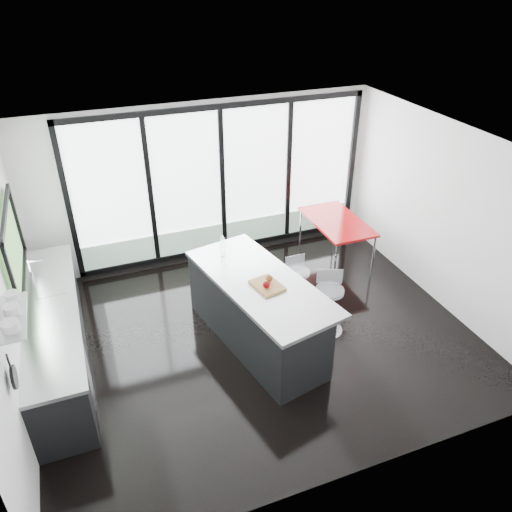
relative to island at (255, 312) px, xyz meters
name	(u,v)px	position (x,y,z in m)	size (l,w,h in m)	color
floor	(257,334)	(0.07, 0.11, -0.51)	(6.00, 5.00, 0.00)	black
ceiling	(257,150)	(0.07, 0.11, 2.29)	(6.00, 5.00, 0.00)	white
wall_back	(221,188)	(0.34, 2.58, 0.76)	(6.00, 0.09, 2.80)	silver
wall_front	(355,382)	(0.07, -2.39, 0.89)	(6.00, 0.00, 2.80)	silver
wall_left	(10,276)	(-2.91, 0.38, 1.05)	(0.26, 5.00, 2.80)	silver
wall_right	(443,216)	(3.07, 0.11, 0.89)	(0.00, 5.00, 2.80)	silver
counter_cabinets	(57,336)	(-2.61, 0.51, -0.05)	(0.69, 3.24, 1.36)	black
island	(255,312)	(0.00, 0.00, 0.00)	(1.53, 2.63, 1.31)	black
bar_stool_near	(328,310)	(1.05, -0.18, -0.14)	(0.47, 0.47, 0.75)	silver
bar_stool_far	(298,288)	(0.91, 0.55, -0.19)	(0.41, 0.41, 0.65)	silver
red_table	(335,240)	(2.14, 1.59, -0.12)	(0.83, 1.46, 0.78)	#9E0F10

